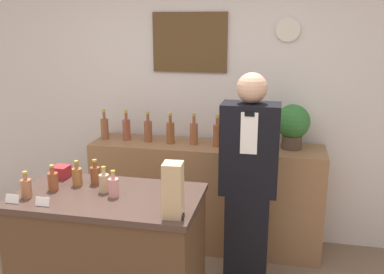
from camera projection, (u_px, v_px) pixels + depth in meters
The scene contains 24 objects.
back_wall at pixel (201, 99), 4.09m from camera, with size 5.20×0.09×2.70m.
back_shelf at pixel (205, 196), 4.01m from camera, with size 2.12×0.47×0.99m.
display_counter at pixel (111, 261), 2.91m from camera, with size 1.22×0.68×0.98m.
shopkeeper at pixel (248, 185), 3.29m from camera, with size 0.43×0.27×1.72m.
potted_plant at pixel (293, 124), 3.71m from camera, with size 0.30×0.30×0.39m.
paper_bag at pixel (173, 190), 2.43m from camera, with size 0.12×0.13×0.32m.
tape_dispenser at pixel (177, 214), 2.45m from camera, with size 0.09×0.06×0.07m.
price_card_left at pixel (12, 199), 2.65m from camera, with size 0.09×0.02×0.06m.
price_card_right at pixel (42, 202), 2.61m from camera, with size 0.09×0.02×0.06m.
gift_box at pixel (61, 172), 3.08m from camera, with size 0.12×0.11×0.09m.
counter_bottle_0 at pixel (26, 188), 2.73m from camera, with size 0.07×0.07×0.18m.
counter_bottle_1 at pixel (53, 181), 2.85m from camera, with size 0.07×0.07×0.18m.
counter_bottle_2 at pixel (77, 176), 2.94m from camera, with size 0.07×0.07×0.18m.
counter_bottle_3 at pixel (95, 175), 2.96m from camera, with size 0.07×0.07×0.18m.
counter_bottle_4 at pixel (104, 182), 2.82m from camera, with size 0.07×0.07×0.18m.
counter_bottle_5 at pixel (114, 187), 2.74m from camera, with size 0.07×0.07×0.18m.
shelf_bottle_0 at pixel (105, 128), 4.06m from camera, with size 0.07×0.07×0.29m.
shelf_bottle_1 at pixel (127, 129), 4.02m from camera, with size 0.07×0.07×0.29m.
shelf_bottle_2 at pixel (148, 130), 3.96m from camera, with size 0.07×0.07×0.29m.
shelf_bottle_3 at pixel (170, 132), 3.91m from camera, with size 0.07×0.07×0.29m.
shelf_bottle_4 at pixel (194, 133), 3.88m from camera, with size 0.07×0.07×0.29m.
shelf_bottle_5 at pixel (217, 135), 3.82m from camera, with size 0.07×0.07×0.29m.
shelf_bottle_6 at pixel (242, 135), 3.80m from camera, with size 0.07×0.07×0.29m.
shelf_bottle_7 at pixel (266, 136), 3.76m from camera, with size 0.07×0.07×0.29m.
Camera 1 is at (0.76, -1.97, 2.05)m, focal length 40.00 mm.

